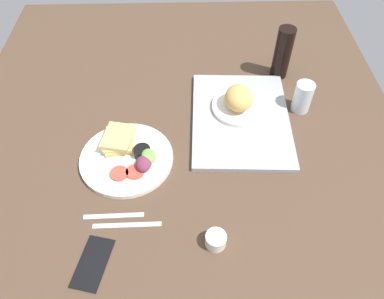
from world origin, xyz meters
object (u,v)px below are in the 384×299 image
object	(u,v)px
plate_with_salad	(128,155)
knife	(127,225)
soda_bottle	(283,53)
espresso_cup	(216,240)
serving_tray	(241,119)
drinking_glass	(303,97)
fork	(114,216)
cell_phone	(93,263)
bread_plate_near	(239,101)

from	to	relation	value
plate_with_salad	knife	size ratio (longest dim) A/B	1.54
soda_bottle	knife	distance (cm)	84.02
plate_with_salad	espresso_cup	size ratio (longest dim) A/B	5.22
serving_tray	drinking_glass	world-z (taller)	drinking_glass
serving_tray	drinking_glass	size ratio (longest dim) A/B	4.08
fork	soda_bottle	bearing A→B (deg)	45.63
serving_tray	knife	bearing A→B (deg)	-42.11
plate_with_salad	soda_bottle	world-z (taller)	soda_bottle
plate_with_salad	fork	world-z (taller)	plate_with_salad
plate_with_salad	cell_phone	size ratio (longest dim) A/B	2.03
fork	knife	size ratio (longest dim) A/B	0.89
serving_tray	drinking_glass	xyz separation A→B (cm)	(-5.18, 21.64, 4.72)
drinking_glass	soda_bottle	bearing A→B (deg)	-167.80
cell_phone	plate_with_salad	bearing A→B (deg)	-176.96
espresso_cup	cell_phone	bearing A→B (deg)	-81.71
plate_with_salad	drinking_glass	bearing A→B (deg)	109.73
bread_plate_near	knife	xyz separation A→B (cm)	(43.71, -35.36, -4.84)
serving_tray	fork	xyz separation A→B (cm)	(36.66, -39.85, -0.55)
knife	cell_phone	xyz separation A→B (cm)	(10.68, -7.84, 0.15)
fork	cell_phone	bearing A→B (deg)	-106.96
drinking_glass	cell_phone	world-z (taller)	drinking_glass
bread_plate_near	plate_with_salad	distance (cm)	42.18
drinking_glass	knife	world-z (taller)	drinking_glass
drinking_glass	cell_phone	distance (cm)	85.88
plate_with_salad	drinking_glass	size ratio (longest dim) A/B	2.65
bread_plate_near	knife	size ratio (longest dim) A/B	1.02
bread_plate_near	drinking_glass	world-z (taller)	drinking_glass
plate_with_salad	soda_bottle	distance (cm)	68.75
soda_bottle	knife	size ratio (longest dim) A/B	1.05
espresso_cup	cell_phone	distance (cm)	32.26
drinking_glass	knife	size ratio (longest dim) A/B	0.58
fork	serving_tray	bearing A→B (deg)	41.35
serving_tray	bread_plate_near	size ratio (longest dim) A/B	2.32
soda_bottle	espresso_cup	world-z (taller)	soda_bottle
knife	serving_tray	bearing A→B (deg)	47.15
drinking_glass	knife	xyz separation A→B (cm)	(44.84, -57.48, -5.27)
drinking_glass	soda_bottle	distance (cm)	20.32
bread_plate_near	fork	xyz separation A→B (cm)	(40.71, -39.36, -4.84)
drinking_glass	espresso_cup	bearing A→B (deg)	-33.32
serving_tray	plate_with_salad	world-z (taller)	plate_with_salad
bread_plate_near	espresso_cup	world-z (taller)	bread_plate_near
serving_tray	cell_phone	size ratio (longest dim) A/B	3.13
plate_with_salad	soda_bottle	xyz separation A→B (cm)	(-40.56, 54.88, 8.32)
bread_plate_near	soda_bottle	bearing A→B (deg)	138.83
drinking_glass	espresso_cup	xyz separation A→B (cm)	(50.87, -33.44, -3.52)
espresso_cup	knife	bearing A→B (deg)	-104.08
bread_plate_near	soda_bottle	size ratio (longest dim) A/B	0.97
knife	cell_phone	size ratio (longest dim) A/B	1.32
knife	cell_phone	world-z (taller)	cell_phone
plate_with_salad	drinking_glass	world-z (taller)	drinking_glass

